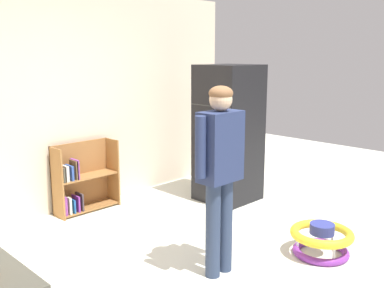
# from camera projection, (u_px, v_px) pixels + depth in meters

# --- Properties ---
(ground_plane) EXTENTS (12.00, 12.00, 0.00)m
(ground_plane) POSITION_uv_depth(u_px,v_px,m) (208.00, 269.00, 4.02)
(ground_plane) COLOR silver
(ground_plane) RESTS_ON ground
(back_wall) EXTENTS (5.20, 0.06, 2.70)m
(back_wall) POSITION_uv_depth(u_px,v_px,m) (68.00, 101.00, 5.36)
(back_wall) COLOR beige
(back_wall) RESTS_ON ground
(refrigerator) EXTENTS (0.73, 0.68, 1.78)m
(refrigerator) POSITION_uv_depth(u_px,v_px,m) (228.00, 134.00, 5.77)
(refrigerator) COLOR black
(refrigerator) RESTS_ON ground
(bookshelf) EXTENTS (0.80, 0.28, 0.85)m
(bookshelf) POSITION_uv_depth(u_px,v_px,m) (81.00, 181.00, 5.43)
(bookshelf) COLOR #9E6B39
(bookshelf) RESTS_ON ground
(standing_person) EXTENTS (0.57, 0.22, 1.66)m
(standing_person) POSITION_uv_depth(u_px,v_px,m) (220.00, 165.00, 3.75)
(standing_person) COLOR #2C3A56
(standing_person) RESTS_ON ground
(baby_walker) EXTENTS (0.60, 0.60, 0.32)m
(baby_walker) POSITION_uv_depth(u_px,v_px,m) (321.00, 240.00, 4.26)
(baby_walker) COLOR purple
(baby_walker) RESTS_ON ground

